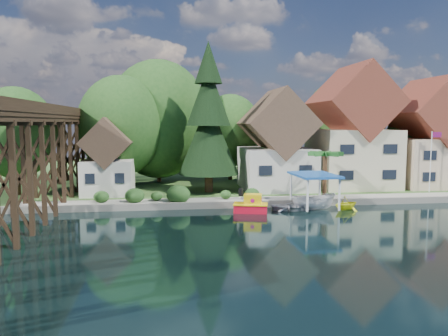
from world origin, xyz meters
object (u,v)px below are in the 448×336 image
Objects in this scene: palm_tree at (325,155)px; boat_canopy at (314,194)px; tugboat at (251,205)px; house_center at (352,135)px; boat_yellow at (346,202)px; trestle_bridge at (27,154)px; shed at (108,162)px; house_right at (428,140)px; conifer at (209,120)px; flagpole at (432,155)px; house_left at (276,147)px; boat_white_a at (292,206)px.

boat_canopy is at bearing -123.23° from palm_tree.
tugboat is (-8.10, -3.90, -4.01)m from palm_tree.
tugboat is (-13.77, -10.68, -5.77)m from house_center.
palm_tree reaches higher than boat_canopy.
tugboat is 8.71m from boat_yellow.
trestle_bridge is at bearing -177.44° from boat_canopy.
trestle_bridge is 10.69m from shed.
house_right is 1.59× the size of shed.
conifer is at bearing 0.01° from shed.
shed is at bearing 174.65° from flagpole.
conifer is at bearing 156.48° from palm_tree.
boat_yellow is at bearing -154.90° from flagpole.
house_left reaches higher than boat_yellow.
house_center is at bearing -48.32° from boat_yellow.
boat_canopy is at bearing 4.15° from tugboat.
flagpole is (-2.41, -4.65, -1.34)m from house_right.
house_center is 1.77× the size of shed.
house_center is 4.26× the size of tugboat.
palm_tree is 1.31× the size of boat_white_a.
house_right is (18.00, 0.00, 0.64)m from house_left.
tugboat is at bearing -164.81° from flagpole.
palm_tree is 12.38m from flagpole.
conifer reaches higher than flagpole.
palm_tree reaches higher than boat_yellow.
boat_yellow is at bearing -80.92° from palm_tree.
tugboat is 3.87m from boat_white_a.
flagpole is at bearing -5.35° from shed.
house_center is 15.44m from boat_white_a.
boat_white_a is (-16.54, -5.00, -4.06)m from flagpole.
palm_tree is 0.74× the size of flagpole.
conifer is (15.35, 9.33, 2.69)m from trestle_bridge.
house_left is 4.26× the size of boat_yellow.
house_right is at bearing -3.18° from house_center.
house_center reaches higher than palm_tree.
tugboat is at bearing -71.67° from conifer.
trestle_bridge is 13.55× the size of tugboat.
house_left is 3.04× the size of boat_white_a.
house_left is at bearing 11.09° from conifer.
house_left reaches higher than boat_white_a.
house_right is at bearing -77.10° from boat_yellow.
flagpole is (38.59, 6.18, -0.91)m from trestle_bridge.
shed is 21.87m from palm_tree.
shed is 0.50× the size of conifer.
conifer is (-7.65, -1.50, 2.90)m from house_left.
conifer reaches higher than boat_white_a.
conifer is at bearing -168.91° from house_left.
flagpole is 1.24× the size of boat_canopy.
shed is 11.18m from conifer.
house_left is 18.01m from house_right.
house_center is 2.92× the size of palm_tree.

